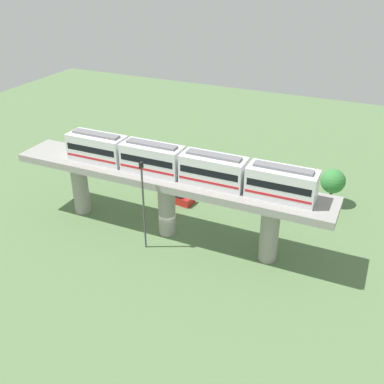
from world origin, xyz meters
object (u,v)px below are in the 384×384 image
(parked_car_red, at_px, (177,196))
(tree_near_viaduct, at_px, (333,181))
(parked_car_white, at_px, (160,172))
(parked_car_blue, at_px, (273,203))
(train, at_px, (182,164))
(signal_post, at_px, (143,202))

(parked_car_red, distance_m, tree_near_viaduct, 19.46)
(parked_car_white, distance_m, tree_near_viaduct, 23.35)
(parked_car_blue, bearing_deg, tree_near_viaduct, -53.47)
(train, bearing_deg, tree_near_viaduct, -43.60)
(train, relative_size, parked_car_white, 6.17)
(tree_near_viaduct, height_order, signal_post, signal_post)
(parked_car_blue, relative_size, parked_car_white, 0.96)
(parked_car_red, relative_size, signal_post, 0.44)
(train, height_order, parked_car_red, train)
(train, xyz_separation_m, parked_car_blue, (10.21, -7.47, -8.26))
(parked_car_blue, bearing_deg, parked_car_white, 85.27)
(train, distance_m, parked_car_white, 17.64)
(train, height_order, signal_post, train)
(train, bearing_deg, parked_car_blue, -36.18)
(parked_car_white, height_order, signal_post, signal_post)
(parked_car_red, bearing_deg, signal_post, -164.46)
(parked_car_white, height_order, tree_near_viaduct, tree_near_viaduct)
(parked_car_red, bearing_deg, train, -141.23)
(parked_car_blue, distance_m, signal_post, 17.72)
(parked_car_red, distance_m, signal_post, 11.54)
(parked_car_blue, xyz_separation_m, parked_car_white, (2.20, 16.89, 0.00))
(parked_car_red, height_order, parked_car_blue, same)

